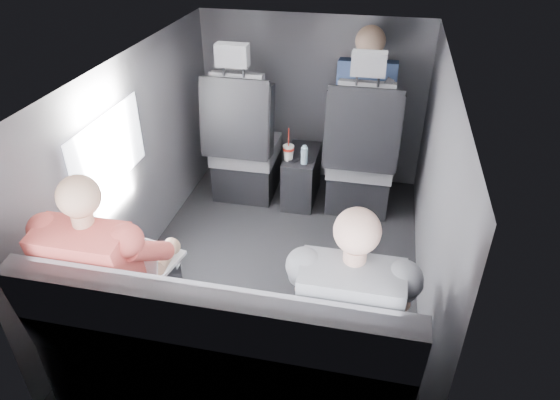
% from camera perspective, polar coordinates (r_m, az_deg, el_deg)
% --- Properties ---
extents(floor, '(2.60, 2.60, 0.00)m').
position_cam_1_polar(floor, '(3.34, -0.28, -7.55)').
color(floor, black).
rests_on(floor, ground).
extents(ceiling, '(2.60, 2.60, 0.00)m').
position_cam_1_polar(ceiling, '(2.69, -0.36, 15.23)').
color(ceiling, '#B2B2AD').
rests_on(ceiling, panel_back).
extents(panel_left, '(0.02, 2.60, 1.35)m').
position_cam_1_polar(panel_left, '(3.25, -16.05, 4.14)').
color(panel_left, '#56565B').
rests_on(panel_left, floor).
extents(panel_right, '(0.02, 2.60, 1.35)m').
position_cam_1_polar(panel_right, '(2.92, 17.19, 0.66)').
color(panel_right, '#56565B').
rests_on(panel_right, floor).
extents(panel_front, '(1.80, 0.02, 1.35)m').
position_cam_1_polar(panel_front, '(4.12, 3.65, 11.30)').
color(panel_front, '#56565B').
rests_on(panel_front, floor).
extents(panel_back, '(1.80, 0.02, 1.35)m').
position_cam_1_polar(panel_back, '(1.97, -8.78, -15.87)').
color(panel_back, '#56565B').
rests_on(panel_back, floor).
extents(side_window, '(0.02, 0.75, 0.42)m').
position_cam_1_polar(side_window, '(2.91, -18.91, 5.27)').
color(side_window, white).
rests_on(side_window, panel_left).
extents(seatbelt, '(0.35, 0.11, 0.59)m').
position_cam_1_polar(seatbelt, '(3.45, 9.54, 8.95)').
color(seatbelt, black).
rests_on(seatbelt, front_seat_right).
extents(front_seat_left, '(0.52, 0.58, 1.26)m').
position_cam_1_polar(front_seat_left, '(3.90, -4.12, 5.68)').
color(front_seat_left, black).
rests_on(front_seat_left, floor).
extents(front_seat_right, '(0.52, 0.58, 1.26)m').
position_cam_1_polar(front_seat_right, '(3.77, 9.18, 4.35)').
color(front_seat_right, black).
rests_on(front_seat_right, floor).
extents(center_console, '(0.24, 0.48, 0.41)m').
position_cam_1_polar(center_console, '(3.94, 2.46, 2.72)').
color(center_console, black).
rests_on(center_console, floor).
extents(rear_bench, '(1.60, 0.57, 0.92)m').
position_cam_1_polar(rear_bench, '(2.39, -6.04, -17.69)').
color(rear_bench, slate).
rests_on(rear_bench, floor).
extents(soda_cup, '(0.08, 0.08, 0.26)m').
position_cam_1_polar(soda_cup, '(3.72, 0.97, 5.50)').
color(soda_cup, white).
rests_on(soda_cup, center_console).
extents(water_bottle, '(0.05, 0.05, 0.15)m').
position_cam_1_polar(water_bottle, '(3.68, 2.79, 5.13)').
color(water_bottle, '#9BB5D2').
rests_on(water_bottle, center_console).
extents(laptop_white, '(0.37, 0.36, 0.25)m').
position_cam_1_polar(laptop_white, '(2.48, -15.86, -6.39)').
color(laptop_white, white).
rests_on(laptop_white, passenger_rear_left).
extents(laptop_black, '(0.37, 0.34, 0.25)m').
position_cam_1_polar(laptop_black, '(2.28, 7.22, -9.04)').
color(laptop_black, black).
rests_on(laptop_black, passenger_rear_right).
extents(passenger_rear_left, '(0.49, 0.61, 1.20)m').
position_cam_1_polar(passenger_rear_left, '(2.43, -18.44, -8.32)').
color(passenger_rear_left, '#313135').
rests_on(passenger_rear_left, rear_bench).
extents(passenger_rear_right, '(0.48, 0.61, 1.20)m').
position_cam_1_polar(passenger_rear_right, '(2.16, 7.97, -12.64)').
color(passenger_rear_right, navy).
rests_on(passenger_rear_right, rear_bench).
extents(passenger_front_right, '(0.43, 0.43, 0.90)m').
position_cam_1_polar(passenger_front_right, '(3.86, 9.65, 10.86)').
color(passenger_front_right, navy).
rests_on(passenger_front_right, front_seat_right).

